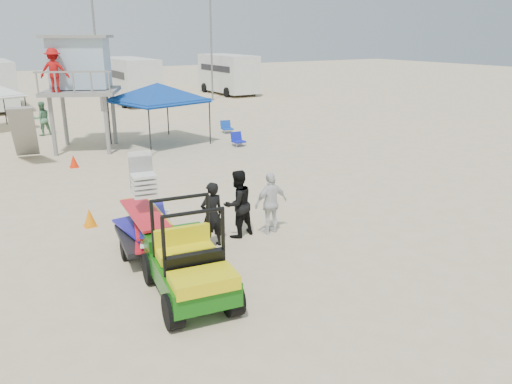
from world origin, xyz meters
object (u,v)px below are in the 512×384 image
man_left (212,215)px  lifeguard_tower (76,67)px  surf_trailer (147,220)px  canopy_blue (157,86)px  utility_cart (188,256)px

man_left → lifeguard_tower: (-0.12, 12.67, 2.77)m
lifeguard_tower → man_left: bearing=-89.5°
surf_trailer → canopy_blue: size_ratio=0.59×
utility_cart → man_left: bearing=53.2°
surf_trailer → canopy_blue: bearing=67.9°
utility_cart → lifeguard_tower: lifeguard_tower is taller
lifeguard_tower → canopy_blue: 3.52m
utility_cart → surf_trailer: (0.01, 2.34, -0.01)m
man_left → surf_trailer: bearing=-13.6°
surf_trailer → man_left: (1.51, -0.30, -0.08)m
surf_trailer → lifeguard_tower: (1.40, 12.37, 2.69)m
lifeguard_tower → surf_trailer: bearing=-96.4°
utility_cart → surf_trailer: 2.34m
utility_cart → lifeguard_tower: 15.02m
surf_trailer → man_left: 1.55m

